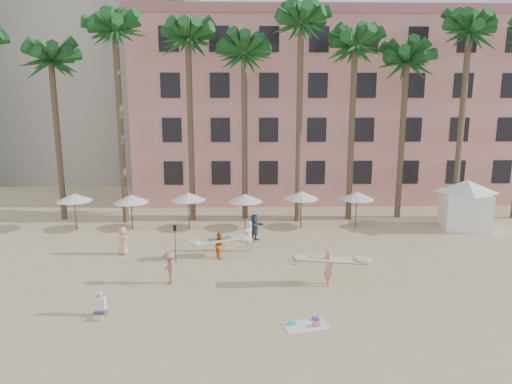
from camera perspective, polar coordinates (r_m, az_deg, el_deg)
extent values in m
plane|color=#D1B789|center=(21.16, 1.41, -14.01)|extent=(120.00, 120.00, 0.00)
cube|color=#DA8884|center=(45.77, 8.78, 10.03)|extent=(35.00, 14.00, 16.00)
cylinder|color=brown|center=(37.43, -23.52, 5.82)|extent=(0.44, 0.44, 12.00)
cylinder|color=brown|center=(34.82, -16.56, 7.59)|extent=(0.44, 0.44, 14.00)
cylinder|color=brown|center=(34.38, -8.18, 7.49)|extent=(0.44, 0.44, 13.50)
cylinder|color=brown|center=(34.68, -1.44, 6.81)|extent=(0.44, 0.44, 12.50)
cylinder|color=brown|center=(33.84, 5.41, 8.34)|extent=(0.44, 0.44, 14.50)
cylinder|color=brown|center=(35.07, 11.85, 7.03)|extent=(0.44, 0.44, 13.00)
cylinder|color=brown|center=(36.70, 17.76, 6.13)|extent=(0.44, 0.44, 12.00)
cylinder|color=brown|center=(37.22, 24.24, 7.29)|extent=(0.44, 0.44, 14.00)
cylinder|color=#332B23|center=(34.68, -21.66, -2.39)|extent=(0.07, 0.07, 2.50)
cone|color=white|center=(34.45, -21.79, -0.62)|extent=(2.50, 2.50, 0.55)
cylinder|color=#332B23|center=(33.42, -15.26, -2.57)|extent=(0.07, 0.07, 2.40)
cone|color=white|center=(33.19, -15.36, -0.81)|extent=(2.50, 2.50, 0.55)
cylinder|color=#332B23|center=(32.87, -8.39, -2.42)|extent=(0.07, 0.07, 2.50)
cone|color=white|center=(32.63, -8.45, -0.55)|extent=(2.50, 2.50, 0.55)
cylinder|color=#332B23|center=(32.54, -1.40, -2.54)|extent=(0.07, 0.07, 2.40)
cone|color=white|center=(32.30, -1.41, -0.73)|extent=(2.50, 2.50, 0.55)
cylinder|color=#332B23|center=(32.66, 5.64, -2.36)|extent=(0.07, 0.07, 2.60)
cone|color=white|center=(32.40, 5.68, -0.38)|extent=(2.50, 2.50, 0.55)
cylinder|color=#332B23|center=(33.58, 12.39, -2.28)|extent=(0.07, 0.07, 2.50)
cone|color=white|center=(33.34, 12.48, -0.44)|extent=(2.50, 2.50, 0.55)
cube|color=white|center=(35.95, 24.62, -2.08)|extent=(3.52, 3.52, 2.60)
cone|color=white|center=(35.61, 24.86, 0.66)|extent=(5.28, 5.28, 0.90)
cube|color=white|center=(19.61, 6.18, -16.23)|extent=(1.99, 1.42, 0.02)
cube|color=#29B4B1|center=(19.59, 4.55, -16.04)|extent=(0.35, 0.32, 0.10)
cube|color=#ED4196|center=(19.56, 7.54, -16.12)|extent=(0.33, 0.28, 0.12)
cube|color=#623683|center=(20.04, 7.51, -15.45)|extent=(0.33, 0.36, 0.08)
imported|color=#E3947F|center=(23.23, 9.11, -9.24)|extent=(0.47, 0.70, 1.88)
cube|color=#F0E896|center=(23.10, 9.14, -8.37)|extent=(3.52, 0.90, 0.40)
imported|color=orange|center=(26.83, -4.56, -6.61)|extent=(0.82, 0.91, 1.56)
cube|color=silver|center=(26.73, -4.57, -5.98)|extent=(3.06, 1.34, 0.31)
imported|color=#E1A87F|center=(28.43, -16.28, -5.85)|extent=(0.98, 0.92, 1.69)
imported|color=#A76859|center=(23.53, -10.82, -9.31)|extent=(1.00, 1.23, 1.66)
imported|color=silver|center=(27.83, -0.92, -5.53)|extent=(0.81, 0.81, 1.90)
imported|color=#2E3E50|center=(29.79, -0.15, -4.47)|extent=(1.39, 1.68, 1.80)
cylinder|color=black|center=(26.21, -10.04, -6.58)|extent=(0.04, 0.04, 2.10)
cube|color=black|center=(25.92, -10.12, -4.47)|extent=(0.18, 0.03, 0.35)
cube|color=#3F3F4C|center=(21.32, -18.88, -14.09)|extent=(0.46, 0.43, 0.25)
cube|color=tan|center=(21.04, -19.17, -14.66)|extent=(0.41, 0.46, 0.12)
cube|color=white|center=(21.20, -18.91, -13.08)|extent=(0.45, 0.27, 0.57)
sphere|color=tan|center=(21.04, -18.99, -12.06)|extent=(0.25, 0.25, 0.25)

